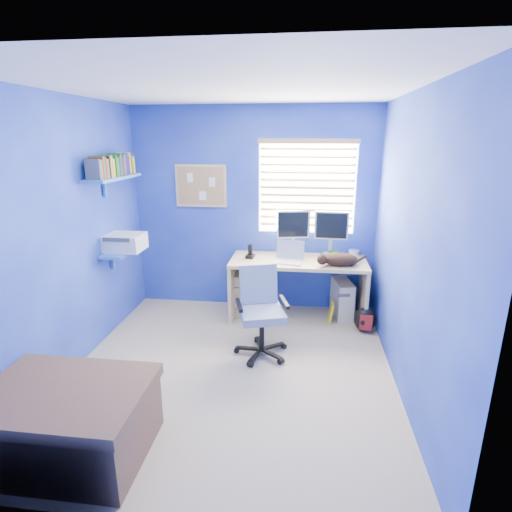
# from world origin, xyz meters

# --- Properties ---
(floor) EXTENTS (3.00, 3.20, 0.00)m
(floor) POSITION_xyz_m (0.00, 0.00, 0.00)
(floor) COLOR #C5AF92
(floor) RESTS_ON ground
(ceiling) EXTENTS (3.00, 3.20, 0.00)m
(ceiling) POSITION_xyz_m (0.00, 0.00, 2.50)
(ceiling) COLOR white
(ceiling) RESTS_ON wall_back
(wall_back) EXTENTS (3.00, 0.01, 2.50)m
(wall_back) POSITION_xyz_m (0.00, 1.60, 1.25)
(wall_back) COLOR #1B2D9F
(wall_back) RESTS_ON ground
(wall_front) EXTENTS (3.00, 0.01, 2.50)m
(wall_front) POSITION_xyz_m (0.00, -1.60, 1.25)
(wall_front) COLOR #1B2D9F
(wall_front) RESTS_ON ground
(wall_left) EXTENTS (0.01, 3.20, 2.50)m
(wall_left) POSITION_xyz_m (-1.50, 0.00, 1.25)
(wall_left) COLOR #1B2D9F
(wall_left) RESTS_ON ground
(wall_right) EXTENTS (0.01, 3.20, 2.50)m
(wall_right) POSITION_xyz_m (1.50, 0.00, 1.25)
(wall_right) COLOR #1B2D9F
(wall_right) RESTS_ON ground
(desk) EXTENTS (1.59, 0.65, 0.74)m
(desk) POSITION_xyz_m (0.58, 1.26, 0.37)
(desk) COLOR tan
(desk) RESTS_ON floor
(laptop) EXTENTS (0.37, 0.31, 0.22)m
(laptop) POSITION_xyz_m (0.46, 1.15, 0.85)
(laptop) COLOR silver
(laptop) RESTS_ON desk
(monitor_left) EXTENTS (0.42, 0.20, 0.54)m
(monitor_left) POSITION_xyz_m (0.50, 1.52, 1.01)
(monitor_left) COLOR silver
(monitor_left) RESTS_ON desk
(monitor_right) EXTENTS (0.41, 0.14, 0.54)m
(monitor_right) POSITION_xyz_m (0.96, 1.51, 1.01)
(monitor_right) COLOR silver
(monitor_right) RESTS_ON desk
(phone) EXTENTS (0.11, 0.12, 0.17)m
(phone) POSITION_xyz_m (0.01, 1.26, 0.82)
(phone) COLOR black
(phone) RESTS_ON desk
(mug) EXTENTS (0.10, 0.09, 0.10)m
(mug) POSITION_xyz_m (0.97, 1.32, 0.79)
(mug) COLOR #1F7419
(mug) RESTS_ON desk
(cd_spindle) EXTENTS (0.13, 0.13, 0.07)m
(cd_spindle) POSITION_xyz_m (1.25, 1.51, 0.78)
(cd_spindle) COLOR silver
(cd_spindle) RESTS_ON desk
(cat) EXTENTS (0.45, 0.34, 0.14)m
(cat) POSITION_xyz_m (1.04, 1.10, 0.81)
(cat) COLOR black
(cat) RESTS_ON desk
(tower_pc) EXTENTS (0.27, 0.47, 0.45)m
(tower_pc) POSITION_xyz_m (1.13, 1.38, 0.23)
(tower_pc) COLOR beige
(tower_pc) RESTS_ON floor
(drawer_boxes) EXTENTS (0.35, 0.28, 0.54)m
(drawer_boxes) POSITION_xyz_m (-0.02, 1.26, 0.27)
(drawer_boxes) COLOR tan
(drawer_boxes) RESTS_ON floor
(yellow_book) EXTENTS (0.03, 0.17, 0.24)m
(yellow_book) POSITION_xyz_m (0.99, 1.18, 0.12)
(yellow_book) COLOR yellow
(yellow_book) RESTS_ON floor
(backpack) EXTENTS (0.28, 0.24, 0.29)m
(backpack) POSITION_xyz_m (1.36, 0.97, 0.15)
(backpack) COLOR black
(backpack) RESTS_ON floor
(bed_corner) EXTENTS (1.06, 0.76, 0.51)m
(bed_corner) POSITION_xyz_m (-0.93, -1.15, 0.26)
(bed_corner) COLOR brown
(bed_corner) RESTS_ON floor
(office_chair) EXTENTS (0.65, 0.65, 0.89)m
(office_chair) POSITION_xyz_m (0.23, 0.38, 0.33)
(office_chair) COLOR black
(office_chair) RESTS_ON floor
(window_blinds) EXTENTS (1.15, 0.05, 1.10)m
(window_blinds) POSITION_xyz_m (0.65, 1.57, 1.55)
(window_blinds) COLOR white
(window_blinds) RESTS_ON ground
(corkboard) EXTENTS (0.64, 0.02, 0.52)m
(corkboard) POSITION_xyz_m (-0.65, 1.58, 1.55)
(corkboard) COLOR tan
(corkboard) RESTS_ON ground
(wall_shelves) EXTENTS (0.42, 0.90, 1.05)m
(wall_shelves) POSITION_xyz_m (-1.35, 0.75, 1.43)
(wall_shelves) COLOR #3C72C3
(wall_shelves) RESTS_ON ground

